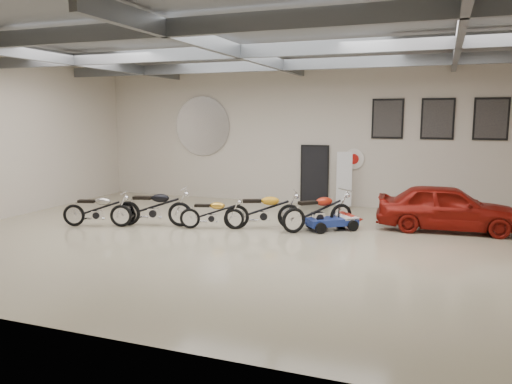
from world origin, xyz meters
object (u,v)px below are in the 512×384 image
at_px(motorcycle_red, 318,211).
at_px(motorcycle_yellow, 263,209).
at_px(go_kart, 337,218).
at_px(motorcycle_black, 154,206).
at_px(vintage_car, 447,207).
at_px(motorcycle_silver, 97,209).
at_px(motorcycle_gold, 212,213).
at_px(banner_stand, 344,181).

bearing_deg(motorcycle_red, motorcycle_yellow, 147.25).
bearing_deg(go_kart, motorcycle_black, 157.35).
height_order(motorcycle_red, vintage_car, vintage_car).
distance_m(motorcycle_black, motorcycle_yellow, 3.21).
distance_m(motorcycle_silver, motorcycle_gold, 3.38).
height_order(banner_stand, motorcycle_yellow, banner_stand).
bearing_deg(vintage_car, motorcycle_red, 106.76).
bearing_deg(motorcycle_gold, go_kart, 2.17).
bearing_deg(motorcycle_yellow, motorcycle_silver, 173.95).
distance_m(banner_stand, motorcycle_red, 3.70).
relative_size(banner_stand, motorcycle_gold, 1.08).
distance_m(motorcycle_yellow, vintage_car, 5.17).
xyz_separation_m(motorcycle_silver, go_kart, (6.61, 2.06, -0.20)).
relative_size(motorcycle_yellow, vintage_car, 0.56).
height_order(motorcycle_silver, motorcycle_red, motorcycle_red).
bearing_deg(banner_stand, vintage_car, -48.77).
height_order(banner_stand, motorcycle_silver, banner_stand).
distance_m(motorcycle_silver, motorcycle_red, 6.38).
height_order(banner_stand, motorcycle_gold, banner_stand).
xyz_separation_m(banner_stand, vintage_car, (3.36, -2.38, -0.32)).
distance_m(banner_stand, motorcycle_gold, 5.41).
bearing_deg(go_kart, motorcycle_yellow, 159.58).
bearing_deg(go_kart, banner_stand, 59.21).
xyz_separation_m(banner_stand, motorcycle_yellow, (-1.55, -3.99, -0.41)).
relative_size(motorcycle_gold, motorcycle_red, 0.82).
distance_m(motorcycle_black, go_kart, 5.30).
distance_m(motorcycle_black, motorcycle_red, 4.76).
distance_m(banner_stand, motorcycle_black, 6.69).
height_order(motorcycle_black, go_kart, motorcycle_black).
height_order(banner_stand, go_kart, banner_stand).
bearing_deg(motorcycle_gold, banner_stand, 40.14).
height_order(motorcycle_yellow, go_kart, motorcycle_yellow).
bearing_deg(go_kart, vintage_car, -19.49).
relative_size(banner_stand, motorcycle_red, 0.89).
bearing_deg(motorcycle_red, motorcycle_silver, 151.33).
xyz_separation_m(motorcycle_yellow, motorcycle_red, (1.51, 0.31, 0.01)).
height_order(motorcycle_black, motorcycle_gold, motorcycle_black).
xyz_separation_m(banner_stand, go_kart, (0.43, -3.36, -0.65)).
relative_size(go_kart, vintage_car, 0.46).
xyz_separation_m(motorcycle_red, vintage_car, (3.40, 1.30, 0.09)).
distance_m(motorcycle_gold, motorcycle_yellow, 1.47).
relative_size(motorcycle_silver, motorcycle_red, 0.91).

